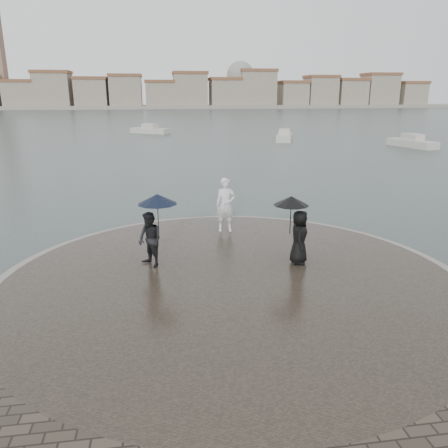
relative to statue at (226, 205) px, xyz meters
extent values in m
plane|color=#2B3835|center=(-0.48, -7.59, -1.31)|extent=(400.00, 400.00, 0.00)
cylinder|color=gray|center=(-0.48, -4.09, -1.15)|extent=(12.50, 12.50, 0.32)
cylinder|color=#2D261E|center=(-0.48, -4.09, -1.13)|extent=(11.90, 11.90, 0.36)
imported|color=silver|center=(0.00, 0.00, 0.00)|extent=(0.72, 0.50, 1.89)
imported|color=black|center=(-2.58, -2.94, -0.17)|extent=(0.92, 0.95, 1.55)
cylinder|color=black|center=(-2.33, -2.84, 0.40)|extent=(0.02, 0.02, 0.90)
cone|color=black|center=(-2.33, -2.84, 0.95)|extent=(1.10, 1.10, 0.28)
imported|color=black|center=(1.59, -3.35, -0.17)|extent=(0.71, 0.87, 1.55)
cylinder|color=black|center=(1.34, -3.25, 0.35)|extent=(0.02, 0.02, 0.90)
cone|color=black|center=(1.34, -3.25, 0.87)|extent=(1.00, 1.00, 0.26)
cube|color=gray|center=(-0.48, 155.41, -0.71)|extent=(260.00, 20.00, 1.20)
cube|color=gray|center=(-48.48, 152.41, 3.19)|extent=(10.00, 10.00, 9.00)
cube|color=brown|center=(-48.48, 152.41, 8.19)|extent=(10.60, 10.60, 1.00)
cube|color=gray|center=(-37.48, 152.41, 4.69)|extent=(12.00, 10.00, 12.00)
cube|color=brown|center=(-37.48, 152.41, 11.19)|extent=(12.60, 10.60, 1.00)
cube|color=gray|center=(-24.48, 152.41, 3.69)|extent=(11.00, 10.00, 10.00)
cube|color=brown|center=(-24.48, 152.41, 9.19)|extent=(11.60, 10.60, 1.00)
cube|color=gray|center=(-12.48, 152.41, 4.19)|extent=(11.00, 10.00, 11.00)
cube|color=brown|center=(-12.48, 152.41, 10.19)|extent=(11.60, 10.60, 1.00)
cube|color=gray|center=(-0.48, 152.41, 3.19)|extent=(10.00, 10.00, 9.00)
cube|color=brown|center=(-0.48, 152.41, 8.19)|extent=(10.60, 10.60, 1.00)
cube|color=gray|center=(10.52, 152.41, 4.69)|extent=(12.00, 10.00, 12.00)
cube|color=brown|center=(10.52, 152.41, 11.19)|extent=(12.60, 10.60, 1.00)
cube|color=gray|center=(23.52, 152.41, 3.69)|extent=(11.00, 10.00, 10.00)
cube|color=brown|center=(23.52, 152.41, 9.19)|extent=(11.60, 10.60, 1.00)
cube|color=gray|center=(35.52, 152.41, 5.19)|extent=(13.00, 10.00, 13.00)
cube|color=brown|center=(35.52, 152.41, 12.19)|extent=(13.60, 10.60, 1.00)
cube|color=gray|center=(49.52, 152.41, 3.19)|extent=(10.00, 10.00, 9.00)
cube|color=brown|center=(49.52, 152.41, 8.19)|extent=(10.60, 10.60, 1.00)
cube|color=gray|center=(60.52, 152.41, 4.19)|extent=(11.00, 10.00, 11.00)
cube|color=brown|center=(60.52, 152.41, 10.19)|extent=(11.60, 10.60, 1.00)
cube|color=gray|center=(72.52, 152.41, 3.69)|extent=(11.00, 10.00, 10.00)
cube|color=brown|center=(72.52, 152.41, 9.19)|extent=(11.60, 10.60, 1.00)
cube|color=gray|center=(84.52, 152.41, 4.69)|extent=(12.00, 10.00, 12.00)
cube|color=brown|center=(84.52, 152.41, 11.19)|extent=(12.60, 10.60, 1.00)
cube|color=gray|center=(97.52, 152.41, 3.19)|extent=(10.00, 10.00, 9.00)
cube|color=brown|center=(97.52, 152.41, 8.19)|extent=(10.60, 10.60, 1.00)
sphere|color=gray|center=(29.52, 154.41, 10.69)|extent=(10.00, 10.00, 10.00)
cube|color=#BAB5A7|center=(22.69, 25.75, -1.06)|extent=(2.73, 5.71, 0.90)
cube|color=#BAB5A7|center=(22.69, 25.75, -0.46)|extent=(1.60, 2.21, 0.90)
cube|color=#BAB5A7|center=(11.96, 33.75, -1.06)|extent=(3.25, 5.72, 0.90)
cube|color=#BAB5A7|center=(11.96, 33.75, -0.46)|extent=(1.77, 2.28, 0.90)
cube|color=#BAB5A7|center=(-3.12, 45.70, -1.06)|extent=(5.41, 4.49, 0.90)
cube|color=#BAB5A7|center=(-3.12, 45.70, -0.46)|extent=(2.33, 2.14, 0.90)
camera|label=1|loc=(-2.28, -14.60, 3.70)|focal=35.00mm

